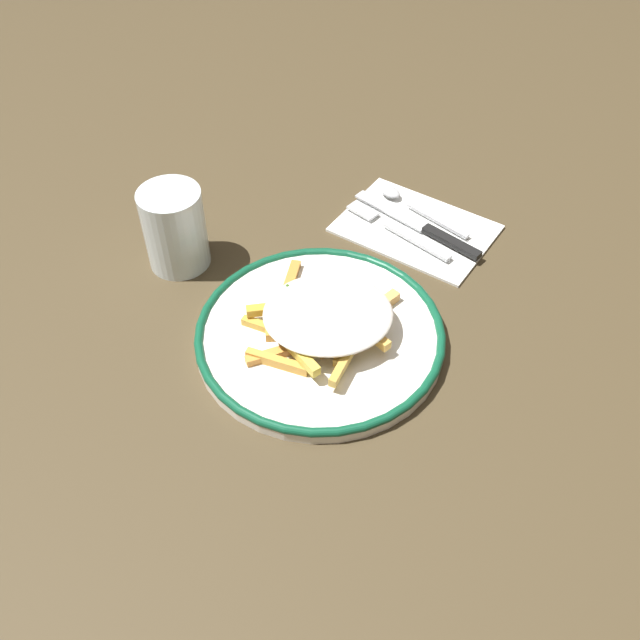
% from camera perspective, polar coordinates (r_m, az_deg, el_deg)
% --- Properties ---
extents(ground_plane, '(2.60, 2.60, 0.00)m').
position_cam_1_polar(ground_plane, '(0.84, 0.00, -1.65)').
color(ground_plane, '#443723').
extents(plate, '(0.30, 0.30, 0.02)m').
position_cam_1_polar(plate, '(0.84, 0.00, -1.15)').
color(plate, white).
rests_on(plate, ground_plane).
extents(fries_heap, '(0.20, 0.21, 0.04)m').
position_cam_1_polar(fries_heap, '(0.82, 0.43, 0.20)').
color(fries_heap, gold).
rests_on(fries_heap, plate).
extents(napkin, '(0.16, 0.21, 0.01)m').
position_cam_1_polar(napkin, '(1.00, 7.78, 7.48)').
color(napkin, white).
rests_on(napkin, ground_plane).
extents(fork, '(0.04, 0.18, 0.01)m').
position_cam_1_polar(fork, '(0.98, 6.39, 7.28)').
color(fork, silver).
rests_on(fork, napkin).
extents(knife, '(0.03, 0.21, 0.01)m').
position_cam_1_polar(knife, '(0.99, 8.70, 7.32)').
color(knife, black).
rests_on(knife, napkin).
extents(spoon, '(0.04, 0.15, 0.01)m').
position_cam_1_polar(spoon, '(1.03, 7.14, 9.48)').
color(spoon, silver).
rests_on(spoon, napkin).
extents(water_glass, '(0.08, 0.08, 0.11)m').
position_cam_1_polar(water_glass, '(0.93, -11.78, 7.26)').
color(water_glass, silver).
rests_on(water_glass, ground_plane).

